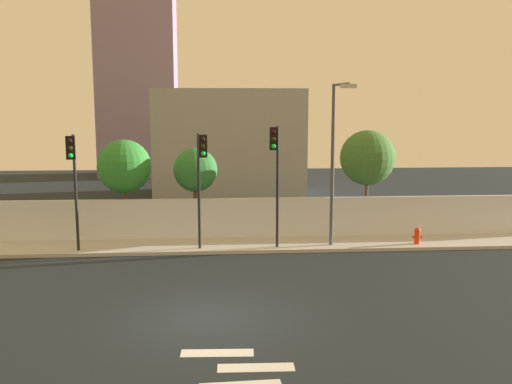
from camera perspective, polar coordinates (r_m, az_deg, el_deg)
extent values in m
plane|color=black|center=(16.54, -4.94, -12.66)|extent=(80.00, 80.00, 0.00)
cube|color=#B4B4B4|center=(24.35, -4.67, -5.52)|extent=(36.00, 2.40, 0.15)
cube|color=silver|center=(25.40, -4.67, -2.68)|extent=(36.00, 0.18, 1.80)
cube|color=silver|center=(13.58, -0.01, -17.52)|extent=(1.81, 0.49, 0.01)
cube|color=silver|center=(14.32, -3.99, -16.11)|extent=(1.82, 0.52, 0.01)
cylinder|color=black|center=(23.24, -5.86, 0.03)|extent=(0.12, 0.12, 4.82)
cylinder|color=black|center=(22.54, -5.73, 5.67)|extent=(0.28, 0.96, 0.08)
cube|color=black|center=(22.08, -5.50, 4.71)|extent=(0.37, 0.27, 0.90)
sphere|color=black|center=(21.95, -5.45, 5.39)|extent=(0.18, 0.18, 0.18)
sphere|color=#33260A|center=(21.97, -5.44, 4.66)|extent=(0.18, 0.18, 0.18)
sphere|color=#19F24C|center=(21.99, -5.43, 3.93)|extent=(0.18, 0.18, 0.18)
cylinder|color=black|center=(23.93, -17.96, -0.12)|extent=(0.12, 0.12, 4.79)
cylinder|color=black|center=(23.09, -18.35, 5.30)|extent=(0.27, 1.25, 0.08)
cube|color=black|center=(22.48, -18.46, 4.32)|extent=(0.37, 0.25, 0.90)
sphere|color=black|center=(22.35, -18.52, 4.99)|extent=(0.18, 0.18, 0.18)
sphere|color=#33260A|center=(22.37, -18.48, 4.28)|extent=(0.18, 0.18, 0.18)
sphere|color=#19F24C|center=(22.39, -18.45, 3.56)|extent=(0.18, 0.18, 0.18)
cylinder|color=black|center=(23.34, 2.21, 0.48)|extent=(0.12, 0.12, 5.11)
cylinder|color=black|center=(22.51, 2.07, 6.45)|extent=(0.35, 1.24, 0.08)
cube|color=black|center=(21.90, 1.87, 5.48)|extent=(0.38, 0.27, 0.90)
sphere|color=black|center=(21.77, 1.84, 6.18)|extent=(0.18, 0.18, 0.18)
sphere|color=#33260A|center=(21.78, 1.83, 5.44)|extent=(0.18, 0.18, 0.18)
sphere|color=#19F24C|center=(21.80, 1.83, 4.70)|extent=(0.18, 0.18, 0.18)
cylinder|color=#4C4C51|center=(23.81, 7.84, 2.66)|extent=(0.16, 0.16, 6.84)
cylinder|color=#4C4C51|center=(22.97, 8.70, 10.85)|extent=(0.33, 1.58, 0.10)
cube|color=beige|center=(22.23, 9.44, 10.66)|extent=(0.63, 0.32, 0.16)
cylinder|color=red|center=(25.25, 16.17, -4.50)|extent=(0.24, 0.24, 0.55)
sphere|color=red|center=(25.18, 16.20, -3.81)|extent=(0.26, 0.26, 0.26)
cylinder|color=red|center=(25.19, 15.81, -4.46)|extent=(0.10, 0.09, 0.09)
cylinder|color=red|center=(25.30, 16.54, -4.43)|extent=(0.10, 0.09, 0.09)
cylinder|color=brown|center=(26.64, -13.19, -1.74)|extent=(0.16, 0.16, 2.66)
sphere|color=#2E8431|center=(26.36, -13.33, 2.57)|extent=(2.47, 2.47, 2.47)
cylinder|color=brown|center=(26.32, -6.16, -1.76)|extent=(0.23, 0.23, 2.59)
sphere|color=#2C7433|center=(26.06, -6.23, 2.26)|extent=(2.04, 2.04, 2.04)
cylinder|color=brown|center=(27.23, 11.21, -1.14)|extent=(0.16, 0.16, 2.95)
sphere|color=#3C6D2F|center=(26.95, 11.35, 3.46)|extent=(2.61, 2.61, 2.61)
cube|color=#9C9C9C|center=(38.99, -2.78, 5.08)|extent=(10.12, 6.00, 7.27)
cube|color=gray|center=(51.74, -12.13, 15.09)|extent=(6.72, 5.00, 24.12)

